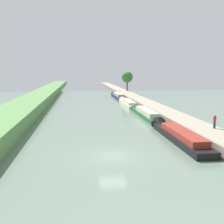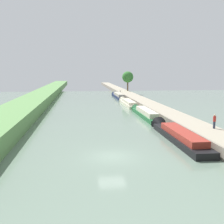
{
  "view_description": "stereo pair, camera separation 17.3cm",
  "coord_description": "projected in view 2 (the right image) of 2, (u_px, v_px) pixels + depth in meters",
  "views": [
    {
      "loc": [
        -2.97,
        -23.65,
        7.76
      ],
      "look_at": [
        2.43,
        20.18,
        1.0
      ],
      "focal_mm": 43.39,
      "sensor_mm": 36.0,
      "label": 1
    },
    {
      "loc": [
        -2.8,
        -23.67,
        7.76
      ],
      "look_at": [
        2.43,
        20.18,
        1.0
      ],
      "focal_mm": 43.39,
      "sensor_mm": 36.0,
      "label": 2
    }
  ],
  "objects": [
    {
      "name": "mooring_bollard_far",
      "position": [
        120.0,
        91.0,
        85.56
      ],
      "size": [
        0.16,
        0.16,
        0.45
      ],
      "color": "black",
      "rests_on": "right_towpath"
    },
    {
      "name": "narrowboat_navy",
      "position": [
        118.0,
        96.0,
        78.28
      ],
      "size": [
        1.9,
        16.44,
        2.01
      ],
      "color": "#141E42",
      "rests_on": "ground_plane"
    },
    {
      "name": "narrowboat_green",
      "position": [
        145.0,
        113.0,
        46.12
      ],
      "size": [
        1.8,
        15.07,
        1.93
      ],
      "color": "#1E6033",
      "rests_on": "ground_plane"
    },
    {
      "name": "narrowboat_cream",
      "position": [
        128.0,
        103.0,
        61.81
      ],
      "size": [
        1.96,
        14.76,
        1.86
      ],
      "color": "beige",
      "rests_on": "ground_plane"
    },
    {
      "name": "ground_plane",
      "position": [
        112.0,
        156.0,
        24.73
      ],
      "size": [
        160.0,
        160.0,
        0.0
      ],
      "primitive_type": "plane",
      "color": "slate"
    },
    {
      "name": "stone_quay",
      "position": [
        211.0,
        147.0,
        25.76
      ],
      "size": [
        0.25,
        260.0,
        1.16
      ],
      "color": "gray",
      "rests_on": "ground_plane"
    },
    {
      "name": "narrowboat_black",
      "position": [
        177.0,
        135.0,
        30.86
      ],
      "size": [
        2.2,
        14.86,
        2.09
      ],
      "color": "black",
      "rests_on": "ground_plane"
    },
    {
      "name": "tree_rightbank_midnear",
      "position": [
        128.0,
        77.0,
        89.38
      ],
      "size": [
        3.7,
        3.7,
        6.43
      ],
      "color": "brown",
      "rests_on": "right_towpath"
    },
    {
      "name": "person_walking",
      "position": [
        214.0,
        121.0,
        31.3
      ],
      "size": [
        0.34,
        0.34,
        1.66
      ],
      "color": "#282D42",
      "rests_on": "right_towpath"
    }
  ]
}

